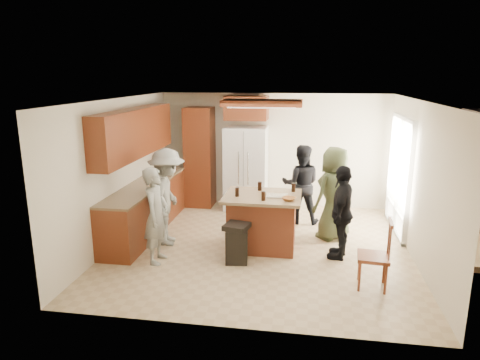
% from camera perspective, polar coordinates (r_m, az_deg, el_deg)
% --- Properties ---
extents(person_front_left, '(0.41, 0.56, 1.53)m').
position_cam_1_polar(person_front_left, '(6.79, -11.12, -4.67)').
color(person_front_left, gray).
rests_on(person_front_left, ground).
extents(person_behind_left, '(0.78, 0.51, 1.57)m').
position_cam_1_polar(person_behind_left, '(8.51, 8.12, -0.57)').
color(person_behind_left, black).
rests_on(person_behind_left, ground).
extents(person_behind_right, '(0.96, 0.95, 1.68)m').
position_cam_1_polar(person_behind_right, '(7.77, 12.41, -1.76)').
color(person_behind_right, '#333B22').
rests_on(person_behind_right, ground).
extents(person_side_right, '(0.64, 0.97, 1.53)m').
position_cam_1_polar(person_side_right, '(7.01, 13.41, -4.20)').
color(person_side_right, black).
rests_on(person_side_right, ground).
extents(person_counter, '(0.67, 1.16, 1.68)m').
position_cam_1_polar(person_counter, '(7.46, -9.65, -2.26)').
color(person_counter, gray).
rests_on(person_counter, ground).
extents(left_cabinetry, '(0.64, 3.00, 2.30)m').
position_cam_1_polar(left_cabinetry, '(8.11, -12.90, -0.27)').
color(left_cabinetry, maroon).
rests_on(left_cabinetry, ground).
extents(back_wall_units, '(1.80, 0.60, 2.45)m').
position_cam_1_polar(back_wall_units, '(9.45, -3.84, 4.66)').
color(back_wall_units, maroon).
rests_on(back_wall_units, ground).
extents(refrigerator, '(0.90, 0.76, 1.80)m').
position_cam_1_polar(refrigerator, '(9.32, 0.80, 1.56)').
color(refrigerator, white).
rests_on(refrigerator, ground).
extents(kitchen_island, '(1.28, 1.03, 0.93)m').
position_cam_1_polar(kitchen_island, '(7.31, 2.99, -5.45)').
color(kitchen_island, '#AA4A2C').
rests_on(kitchen_island, ground).
extents(island_items, '(1.04, 0.73, 0.15)m').
position_cam_1_polar(island_items, '(7.06, 4.76, -1.95)').
color(island_items, silver).
rests_on(island_items, kitchen_island).
extents(trash_bin, '(0.43, 0.43, 0.63)m').
position_cam_1_polar(trash_bin, '(6.80, -0.44, -8.36)').
color(trash_bin, black).
rests_on(trash_bin, ground).
extents(spindle_chair, '(0.46, 0.46, 0.99)m').
position_cam_1_polar(spindle_chair, '(6.25, 17.54, -9.76)').
color(spindle_chair, maroon).
rests_on(spindle_chair, ground).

